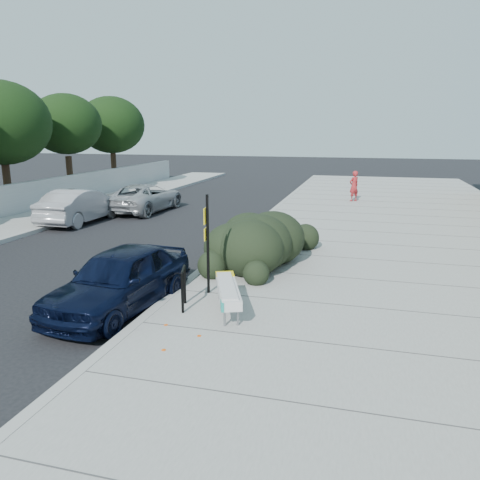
% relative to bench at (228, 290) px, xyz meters
% --- Properties ---
extents(ground, '(120.00, 120.00, 0.00)m').
position_rel_bench_xyz_m(ground, '(-1.57, 1.00, -0.62)').
color(ground, black).
rests_on(ground, ground).
extents(sidewalk_near, '(11.20, 50.00, 0.15)m').
position_rel_bench_xyz_m(sidewalk_near, '(4.03, 6.00, -0.54)').
color(sidewalk_near, gray).
rests_on(sidewalk_near, ground).
extents(sidewalk_far, '(3.00, 50.00, 0.15)m').
position_rel_bench_xyz_m(sidewalk_far, '(-11.07, 6.00, -0.54)').
color(sidewalk_far, gray).
rests_on(sidewalk_far, ground).
extents(curb_near, '(0.22, 50.00, 0.17)m').
position_rel_bench_xyz_m(curb_near, '(-1.57, 6.00, -0.53)').
color(curb_near, '#9E9E99').
rests_on(curb_near, ground).
extents(curb_far, '(0.22, 50.00, 0.17)m').
position_rel_bench_xyz_m(curb_far, '(-9.57, 6.00, -0.53)').
color(curb_far, '#9E9E99').
rests_on(curb_far, ground).
extents(tree_far_d, '(4.60, 4.60, 6.16)m').
position_rel_bench_xyz_m(tree_far_d, '(-14.07, 10.00, 3.57)').
color(tree_far_d, '#332114').
rests_on(tree_far_d, ground).
extents(tree_far_e, '(4.00, 4.00, 5.90)m').
position_rel_bench_xyz_m(tree_far_e, '(-14.07, 15.00, 3.56)').
color(tree_far_e, '#332114').
rests_on(tree_far_e, ground).
extents(tree_far_f, '(4.40, 4.40, 6.07)m').
position_rel_bench_xyz_m(tree_far_f, '(-14.07, 20.00, 3.57)').
color(tree_far_f, '#332114').
rests_on(tree_far_f, ground).
extents(bench, '(1.08, 1.99, 0.59)m').
position_rel_bench_xyz_m(bench, '(0.00, 0.00, 0.00)').
color(bench, gray).
rests_on(bench, sidewalk_near).
extents(bike_rack, '(0.21, 0.59, 0.88)m').
position_rel_bench_xyz_m(bike_rack, '(-0.97, -0.05, 0.06)').
color(bike_rack, black).
rests_on(bike_rack, sidewalk_near).
extents(sign_post, '(0.09, 0.27, 2.32)m').
position_rel_bench_xyz_m(sign_post, '(-0.79, 1.00, 0.86)').
color(sign_post, black).
rests_on(sign_post, sidewalk_near).
extents(hedge, '(2.42, 4.53, 1.66)m').
position_rel_bench_xyz_m(hedge, '(-0.07, 4.05, 0.36)').
color(hedge, black).
rests_on(hedge, sidewalk_near).
extents(sedan_navy, '(2.08, 4.24, 1.39)m').
position_rel_bench_xyz_m(sedan_navy, '(-2.43, -0.13, 0.08)').
color(sedan_navy, black).
rests_on(sedan_navy, ground).
extents(wagon_silver, '(1.57, 4.43, 1.45)m').
position_rel_bench_xyz_m(wagon_silver, '(-9.07, 8.45, 0.11)').
color(wagon_silver, '#98979C').
rests_on(wagon_silver, ground).
extents(suv_silver, '(2.44, 4.93, 1.34)m').
position_rel_bench_xyz_m(suv_silver, '(-7.69, 11.71, 0.05)').
color(suv_silver, '#A0A2A6').
rests_on(suv_silver, ground).
extents(pedestrian, '(0.69, 0.69, 1.62)m').
position_rel_bench_xyz_m(pedestrian, '(2.03, 16.77, 0.34)').
color(pedestrian, maroon).
rests_on(pedestrian, sidewalk_near).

